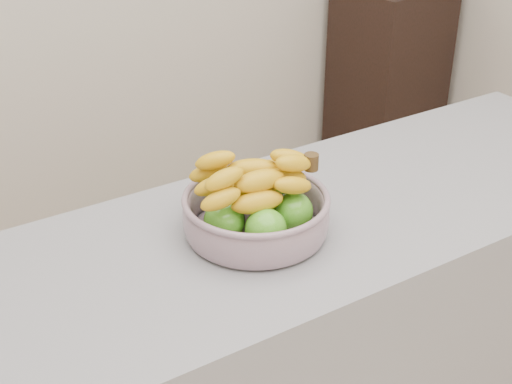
{
  "coord_description": "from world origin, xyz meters",
  "views": [
    {
      "loc": [
        -0.79,
        -0.81,
        1.72
      ],
      "look_at": [
        -0.1,
        0.28,
        1.0
      ],
      "focal_mm": 50.0,
      "sensor_mm": 36.0,
      "label": 1
    }
  ],
  "objects": [
    {
      "name": "cabinet",
      "position": [
        1.65,
        1.78,
        0.46
      ],
      "size": [
        0.56,
        0.48,
        0.92
      ],
      "primitive_type": "cube",
      "rotation": [
        0.0,
        0.0,
        0.14
      ],
      "color": "black",
      "rests_on": "ground"
    },
    {
      "name": "fruit_bowl",
      "position": [
        -0.1,
        0.28,
        0.96
      ],
      "size": [
        0.31,
        0.31,
        0.17
      ],
      "rotation": [
        0.0,
        0.0,
        -0.3
      ],
      "color": "#9BACBB",
      "rests_on": "counter"
    },
    {
      "name": "counter",
      "position": [
        0.0,
        0.28,
        0.45
      ],
      "size": [
        2.0,
        0.6,
        0.9
      ],
      "primitive_type": "cube",
      "color": "gray",
      "rests_on": "ground"
    }
  ]
}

